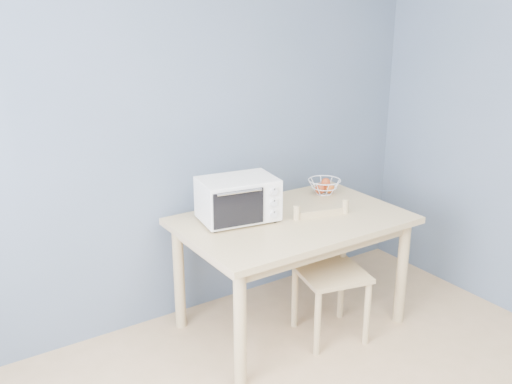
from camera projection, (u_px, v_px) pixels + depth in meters
room at (466, 260)px, 1.69m from camera, size 4.01×4.51×2.61m
dining_table at (292, 233)px, 3.58m from camera, size 1.40×0.90×0.75m
toaster_oven at (235, 199)px, 3.45m from camera, size 0.50×0.39×0.27m
fruit_basket at (324, 186)px, 3.97m from camera, size 0.29×0.29×0.12m
dining_chair at (328, 273)px, 3.57m from camera, size 0.47×0.47×0.84m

